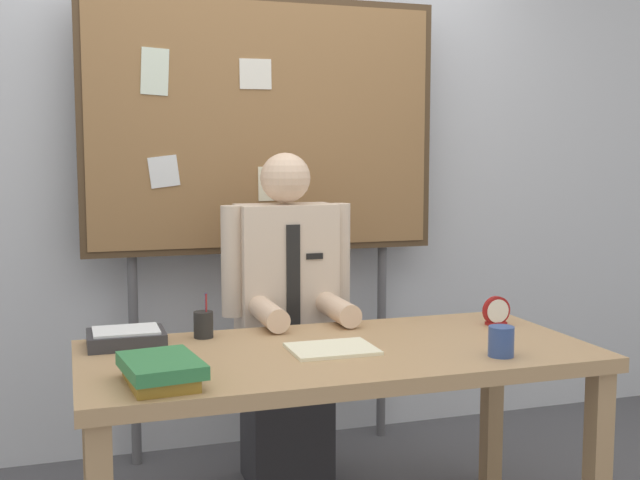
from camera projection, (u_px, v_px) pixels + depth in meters
back_wall at (254, 164)px, 3.75m from camera, size 6.40×0.08×2.70m
desk at (338, 373)px, 2.67m from camera, size 1.72×0.81×0.74m
person at (287, 332)px, 3.29m from camera, size 0.55×0.56×1.40m
bulletin_board at (264, 131)px, 3.54m from camera, size 1.63×0.09×2.10m
book_stack at (161, 371)px, 2.24m from camera, size 0.24×0.30×0.08m
open_notebook at (332, 349)px, 2.63m from camera, size 0.29×0.23×0.01m
desk_clock at (496, 312)px, 3.03m from camera, size 0.11×0.04×0.11m
coffee_mug at (501, 341)px, 2.55m from camera, size 0.08×0.08×0.10m
pen_holder at (203, 324)px, 2.81m from camera, size 0.07×0.07×0.16m
paper_tray at (126, 338)px, 2.70m from camera, size 0.26×0.20×0.06m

